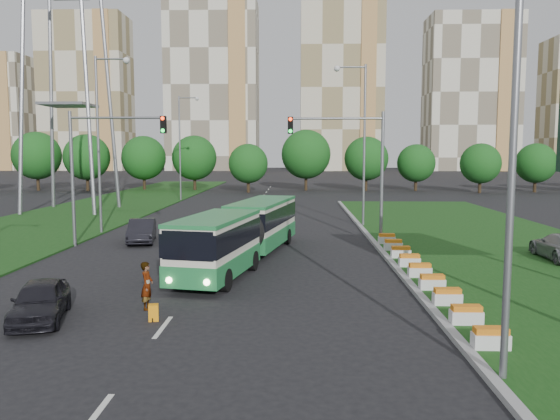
{
  "coord_description": "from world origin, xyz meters",
  "views": [
    {
      "loc": [
        1.27,
        -22.89,
        5.59
      ],
      "look_at": [
        0.42,
        5.35,
        2.6
      ],
      "focal_mm": 35.0,
      "sensor_mm": 36.0,
      "label": 1
    }
  ],
  "objects_px": {
    "traffic_mast_left": "(99,156)",
    "articulated_bus": "(242,232)",
    "traffic_mast_median": "(355,156)",
    "car_left_near": "(40,301)",
    "pedestrian": "(147,286)",
    "shopping_trolley": "(153,313)",
    "car_left_far": "(142,231)"
  },
  "relations": [
    {
      "from": "traffic_mast_median",
      "to": "traffic_mast_left",
      "type": "xyz_separation_m",
      "value": [
        -15.16,
        -1.0,
        0.0
      ]
    },
    {
      "from": "shopping_trolley",
      "to": "pedestrian",
      "type": "bearing_deg",
      "value": 99.63
    },
    {
      "from": "pedestrian",
      "to": "articulated_bus",
      "type": "bearing_deg",
      "value": -15.03
    },
    {
      "from": "traffic_mast_left",
      "to": "car_left_near",
      "type": "height_order",
      "value": "traffic_mast_left"
    },
    {
      "from": "traffic_mast_median",
      "to": "articulated_bus",
      "type": "bearing_deg",
      "value": -140.45
    },
    {
      "from": "traffic_mast_median",
      "to": "traffic_mast_left",
      "type": "distance_m",
      "value": 15.19
    },
    {
      "from": "pedestrian",
      "to": "shopping_trolley",
      "type": "xyz_separation_m",
      "value": [
        0.57,
        -1.35,
        -0.58
      ]
    },
    {
      "from": "car_left_near",
      "to": "pedestrian",
      "type": "xyz_separation_m",
      "value": [
        3.21,
        1.4,
        0.19
      ]
    },
    {
      "from": "traffic_mast_median",
      "to": "car_left_far",
      "type": "height_order",
      "value": "traffic_mast_median"
    },
    {
      "from": "pedestrian",
      "to": "traffic_mast_left",
      "type": "bearing_deg",
      "value": 26.9
    },
    {
      "from": "articulated_bus",
      "to": "traffic_mast_median",
      "type": "bearing_deg",
      "value": 50.78
    },
    {
      "from": "articulated_bus",
      "to": "car_left_far",
      "type": "xyz_separation_m",
      "value": [
        -6.83,
        5.71,
        -0.79
      ]
    },
    {
      "from": "car_left_near",
      "to": "car_left_far",
      "type": "bearing_deg",
      "value": 79.12
    },
    {
      "from": "car_left_near",
      "to": "pedestrian",
      "type": "relative_size",
      "value": 2.3
    },
    {
      "from": "traffic_mast_median",
      "to": "car_left_near",
      "type": "relative_size",
      "value": 2.02
    },
    {
      "from": "traffic_mast_left",
      "to": "pedestrian",
      "type": "xyz_separation_m",
      "value": [
        6.33,
        -12.99,
        -4.49
      ]
    },
    {
      "from": "traffic_mast_median",
      "to": "shopping_trolley",
      "type": "xyz_separation_m",
      "value": [
        -8.25,
        -15.34,
        -5.07
      ]
    },
    {
      "from": "car_left_near",
      "to": "pedestrian",
      "type": "distance_m",
      "value": 3.51
    },
    {
      "from": "traffic_mast_left",
      "to": "articulated_bus",
      "type": "relative_size",
      "value": 0.53
    },
    {
      "from": "pedestrian",
      "to": "car_left_far",
      "type": "bearing_deg",
      "value": 17.52
    },
    {
      "from": "articulated_bus",
      "to": "car_left_near",
      "type": "bearing_deg",
      "value": -108.12
    },
    {
      "from": "articulated_bus",
      "to": "car_left_far",
      "type": "distance_m",
      "value": 8.93
    },
    {
      "from": "traffic_mast_left",
      "to": "car_left_near",
      "type": "relative_size",
      "value": 2.02
    },
    {
      "from": "car_left_far",
      "to": "car_left_near",
      "type": "bearing_deg",
      "value": -97.24
    },
    {
      "from": "car_left_near",
      "to": "traffic_mast_median",
      "type": "bearing_deg",
      "value": 37.12
    },
    {
      "from": "traffic_mast_left",
      "to": "shopping_trolley",
      "type": "relative_size",
      "value": 14.36
    },
    {
      "from": "car_left_far",
      "to": "shopping_trolley",
      "type": "relative_size",
      "value": 7.88
    },
    {
      "from": "traffic_mast_median",
      "to": "traffic_mast_left",
      "type": "bearing_deg",
      "value": -176.23
    },
    {
      "from": "traffic_mast_median",
      "to": "shopping_trolley",
      "type": "relative_size",
      "value": 14.36
    },
    {
      "from": "car_left_near",
      "to": "articulated_bus",
      "type": "bearing_deg",
      "value": 45.8
    },
    {
      "from": "traffic_mast_left",
      "to": "shopping_trolley",
      "type": "height_order",
      "value": "traffic_mast_left"
    },
    {
      "from": "articulated_bus",
      "to": "car_left_near",
      "type": "relative_size",
      "value": 3.79
    }
  ]
}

